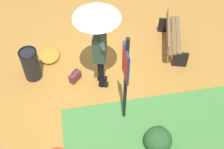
% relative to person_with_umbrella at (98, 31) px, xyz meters
% --- Properties ---
extents(ground_plane, '(18.00, 18.00, 0.00)m').
position_rel_person_with_umbrella_xyz_m(ground_plane, '(0.06, 0.14, -1.55)').
color(ground_plane, '#B27A33').
extents(person_with_umbrella, '(0.96, 0.96, 2.04)m').
position_rel_person_with_umbrella_xyz_m(person_with_umbrella, '(0.00, 0.00, 0.00)').
color(person_with_umbrella, black).
rests_on(person_with_umbrella, ground_plane).
extents(info_sign_post, '(0.44, 0.07, 2.30)m').
position_rel_person_with_umbrella_xyz_m(info_sign_post, '(-1.10, -0.34, -0.11)').
color(info_sign_post, black).
rests_on(info_sign_post, ground_plane).
extents(handbag, '(0.31, 0.31, 0.37)m').
position_rel_person_with_umbrella_xyz_m(handbag, '(0.11, 0.58, -1.42)').
color(handbag, brown).
rests_on(handbag, ground_plane).
extents(park_bench, '(1.44, 0.74, 0.75)m').
position_rel_person_with_umbrella_xyz_m(park_bench, '(0.76, -1.94, -1.15)').
color(park_bench, black).
rests_on(park_bench, ground_plane).
extents(trash_bin, '(0.42, 0.42, 0.83)m').
position_rel_person_with_umbrella_xyz_m(trash_bin, '(0.40, 1.55, -1.13)').
color(trash_bin, black).
rests_on(trash_bin, ground_plane).
extents(shrub_cluster, '(0.61, 0.55, 0.50)m').
position_rel_person_with_umbrella_xyz_m(shrub_cluster, '(-1.86, -0.88, -1.32)').
color(shrub_cluster, '#285628').
rests_on(shrub_cluster, ground_plane).
extents(leaf_pile_far_path, '(0.66, 0.53, 0.15)m').
position_rel_person_with_umbrella_xyz_m(leaf_pile_far_path, '(1.00, 1.16, -1.48)').
color(leaf_pile_far_path, '#C68428').
rests_on(leaf_pile_far_path, ground_plane).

